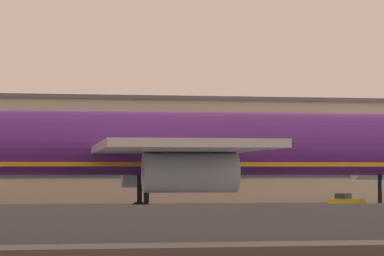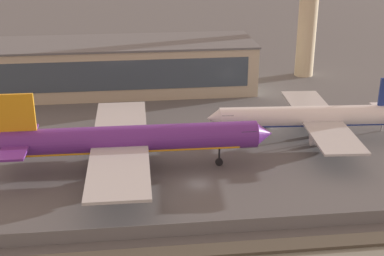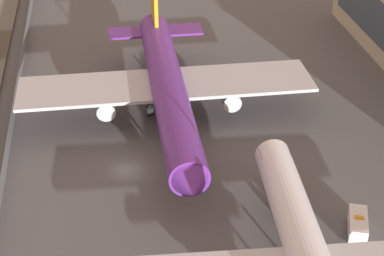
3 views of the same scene
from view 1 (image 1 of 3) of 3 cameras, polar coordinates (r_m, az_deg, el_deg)
The scene contains 4 objects.
ground_plane at distance 66.76m, azimuth 10.03°, elevation -6.07°, with size 500.00×500.00×0.00m, color #565659.
cargo_jet_purple at distance 70.79m, azimuth -1.11°, elevation -1.14°, with size 51.80×44.04×15.47m.
baggage_tug at distance 88.27m, azimuth 9.66°, elevation -4.72°, with size 3.29×3.47×1.80m.
terminal_building at distance 119.95m, azimuth -5.69°, elevation -1.44°, with size 72.28×21.38×13.13m.
Camera 1 is at (-22.28, -62.80, 4.00)m, focal length 85.00 mm.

